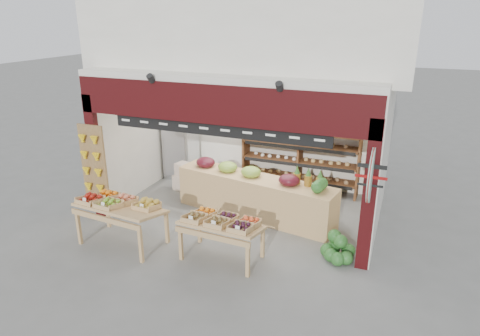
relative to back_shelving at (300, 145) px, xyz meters
name	(u,v)px	position (x,y,z in m)	size (l,w,h in m)	color
ground	(237,216)	(-0.86, -1.94, -1.14)	(60.00, 60.00, 0.00)	slate
shop_structure	(264,24)	(-0.86, -0.33, 2.78)	(6.36, 5.12, 5.40)	white
banana_board	(93,169)	(-3.59, -3.12, -0.03)	(0.60, 0.15, 1.80)	olive
gift_sign	(371,175)	(1.89, -3.09, 0.61)	(0.04, 0.93, 0.92)	#ADDAC4
back_shelving	(300,145)	(0.00, 0.00, 0.00)	(2.86, 0.47, 1.78)	brown
refrigerator	(181,142)	(-3.15, -0.24, -0.20)	(0.73, 0.73, 1.88)	silver
cardboard_stack	(192,182)	(-2.40, -1.08, -0.89)	(1.06, 0.77, 0.69)	beige
mid_counter	(254,195)	(-0.54, -1.77, -0.66)	(3.62, 1.30, 1.11)	tan
display_table_left	(117,204)	(-2.54, -3.79, -0.36)	(1.65, 1.01, 1.01)	tan
display_table_right	(222,223)	(-0.48, -3.62, -0.43)	(1.44, 0.85, 0.92)	tan
watermelon_pile	(337,250)	(1.44, -2.88, -0.96)	(0.61, 0.63, 0.48)	#1E4F1A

